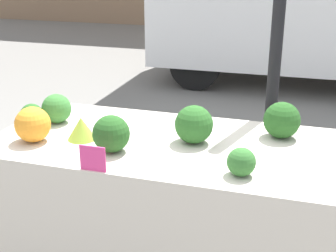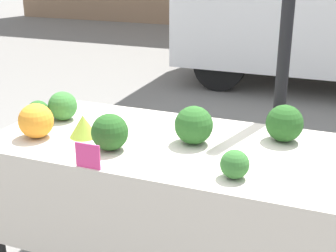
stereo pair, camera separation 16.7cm
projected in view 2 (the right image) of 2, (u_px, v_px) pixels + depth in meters
tent_pole at (283, 61)px, 2.57m from camera, size 0.07×0.07×2.34m
market_table at (163, 168)px, 2.26m from camera, size 1.73×0.83×0.87m
orange_cauliflower at (36, 121)px, 2.30m from camera, size 0.17×0.17×0.17m
romanesco_head at (83, 126)px, 2.32m from camera, size 0.14×0.14×0.11m
broccoli_head_0 at (63, 106)px, 2.54m from camera, size 0.16×0.16×0.16m
broccoli_head_1 at (284, 123)px, 2.25m from camera, size 0.18×0.18×0.18m
broccoli_head_2 at (235, 164)px, 1.89m from camera, size 0.12×0.12×0.12m
broccoli_head_3 at (110, 132)px, 2.15m from camera, size 0.17×0.17×0.17m
broccoli_head_4 at (194, 125)px, 2.22m from camera, size 0.19×0.19×0.19m
broccoli_head_5 at (38, 112)px, 2.51m from camera, size 0.12×0.12×0.12m
price_sign at (88, 156)px, 1.98m from camera, size 0.12×0.01×0.11m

